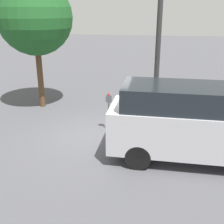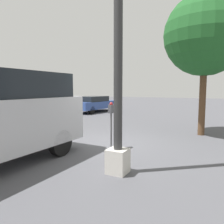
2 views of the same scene
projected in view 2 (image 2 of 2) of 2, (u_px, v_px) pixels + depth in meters
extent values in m
plane|color=#4C4C51|center=(103.00, 144.00, 7.51)|extent=(80.00, 80.00, 0.00)
cylinder|color=#4C4C4C|center=(111.00, 131.00, 6.86)|extent=(0.05, 0.05, 1.14)
cube|color=#47474C|center=(111.00, 109.00, 6.79)|extent=(0.21, 0.12, 0.26)
sphere|color=maroon|center=(111.00, 104.00, 6.77)|extent=(0.11, 0.11, 0.11)
cube|color=beige|center=(118.00, 161.00, 4.91)|extent=(0.44, 0.44, 0.55)
cylinder|color=#2D2D2D|center=(118.00, 24.00, 4.59)|extent=(0.19, 0.19, 5.41)
cylinder|color=black|center=(60.00, 143.00, 6.17)|extent=(0.75, 0.24, 0.75)
cylinder|color=black|center=(22.00, 137.00, 6.95)|extent=(0.75, 0.24, 0.75)
cube|color=#2D478C|center=(94.00, 105.00, 17.79)|extent=(4.48, 2.18, 0.58)
cube|color=black|center=(92.00, 99.00, 17.55)|extent=(2.53, 1.86, 0.41)
cube|color=orange|center=(103.00, 105.00, 19.89)|extent=(0.09, 0.13, 0.20)
cylinder|color=black|center=(96.00, 107.00, 19.37)|extent=(0.60, 0.27, 0.58)
cylinder|color=black|center=(111.00, 108.00, 18.52)|extent=(0.60, 0.27, 0.58)
cylinder|color=black|center=(76.00, 109.00, 17.12)|extent=(0.60, 0.27, 0.58)
cylinder|color=black|center=(92.00, 110.00, 16.27)|extent=(0.60, 0.27, 0.58)
cylinder|color=#513823|center=(202.00, 100.00, 8.83)|extent=(0.26, 0.26, 2.88)
sphere|color=#1E5623|center=(205.00, 35.00, 8.56)|extent=(3.22, 3.22, 3.22)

